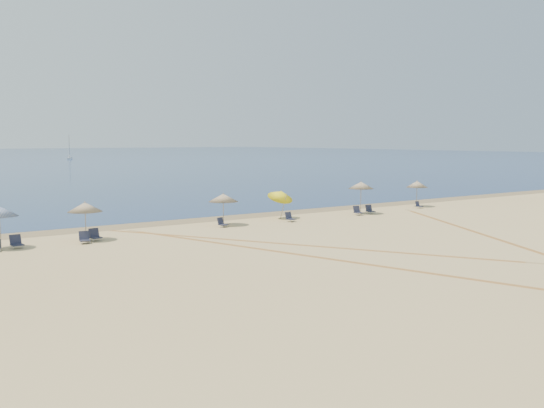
{
  "coord_description": "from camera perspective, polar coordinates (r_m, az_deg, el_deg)",
  "views": [
    {
      "loc": [
        -24.22,
        -15.43,
        5.9
      ],
      "look_at": [
        0.0,
        20.0,
        1.3
      ],
      "focal_mm": 39.56,
      "sensor_mm": 36.0,
      "label": 1
    }
  ],
  "objects": [
    {
      "name": "chair_4",
      "position": [
        40.86,
        -4.78,
        -1.8
      ],
      "size": [
        0.71,
        0.77,
        0.65
      ],
      "rotation": [
        0.0,
        0.0,
        0.33
      ],
      "color": "black",
      "rests_on": "ground"
    },
    {
      "name": "ground",
      "position": [
        29.32,
        22.77,
        -5.97
      ],
      "size": [
        160.0,
        160.0,
        0.0
      ],
      "primitive_type": "plane",
      "color": "tan",
      "rests_on": "ground"
    },
    {
      "name": "chair_7",
      "position": [
        48.83,
        9.29,
        -0.54
      ],
      "size": [
        0.65,
        0.74,
        0.7
      ],
      "rotation": [
        0.0,
        0.0,
        -0.11
      ],
      "color": "black",
      "rests_on": "ground"
    },
    {
      "name": "tire_tracks",
      "position": [
        34.31,
        8.62,
        -3.85
      ],
      "size": [
        50.85,
        44.72,
        0.0
      ],
      "color": "tan",
      "rests_on": "ground"
    },
    {
      "name": "wet_sand",
      "position": [
        46.65,
        -2.77,
        -1.15
      ],
      "size": [
        500.0,
        500.0,
        0.0
      ],
      "primitive_type": "plane",
      "color": "olive",
      "rests_on": "ground"
    },
    {
      "name": "umbrella_4",
      "position": [
        48.36,
        8.47,
        1.77
      ],
      "size": [
        2.01,
        2.01,
        2.64
      ],
      "color": "gray",
      "rests_on": "ground"
    },
    {
      "name": "chair_6",
      "position": [
        47.72,
        8.15,
        -0.67
      ],
      "size": [
        0.66,
        0.75,
        0.71
      ],
      "rotation": [
        0.0,
        0.0,
        -0.1
      ],
      "color": "black",
      "rests_on": "ground"
    },
    {
      "name": "chair_8",
      "position": [
        53.61,
        13.77,
        -0.1
      ],
      "size": [
        0.55,
        0.62,
        0.59
      ],
      "rotation": [
        0.0,
        0.0,
        0.11
      ],
      "color": "black",
      "rests_on": "ground"
    },
    {
      "name": "umbrella_3",
      "position": [
        44.87,
        0.85,
        0.91
      ],
      "size": [
        1.93,
        1.99,
        2.47
      ],
      "color": "gray",
      "rests_on": "ground"
    },
    {
      "name": "umbrella_1",
      "position": [
        36.72,
        -17.37,
        -0.28
      ],
      "size": [
        2.0,
        2.0,
        2.33
      ],
      "color": "gray",
      "rests_on": "ground"
    },
    {
      "name": "sailboat_1",
      "position": [
        197.79,
        -18.73,
        4.74
      ],
      "size": [
        2.85,
        5.16,
        7.47
      ],
      "rotation": [
        0.0,
        0.0,
        -0.33
      ],
      "color": "white",
      "rests_on": "ocean"
    },
    {
      "name": "umbrella_5",
      "position": [
        54.57,
        13.63,
        1.84
      ],
      "size": [
        1.89,
        1.89,
        2.34
      ],
      "color": "gray",
      "rests_on": "ground"
    },
    {
      "name": "umbrella_2",
      "position": [
        41.52,
        -4.66,
        0.6
      ],
      "size": [
        2.06,
        2.06,
        2.26
      ],
      "color": "gray",
      "rests_on": "ground"
    },
    {
      "name": "chair_2",
      "position": [
        35.97,
        -17.41,
        -3.11
      ],
      "size": [
        0.67,
        0.76,
        0.69
      ],
      "rotation": [
        0.0,
        0.0,
        -0.16
      ],
      "color": "black",
      "rests_on": "ground"
    },
    {
      "name": "chair_3",
      "position": [
        36.78,
        -16.49,
        -2.87
      ],
      "size": [
        0.65,
        0.75,
        0.72
      ],
      "rotation": [
        0.0,
        0.0,
        0.09
      ],
      "color": "black",
      "rests_on": "ground"
    },
    {
      "name": "chair_5",
      "position": [
        43.44,
        1.7,
        -1.29
      ],
      "size": [
        0.66,
        0.74,
        0.69
      ],
      "rotation": [
        0.0,
        0.0,
        0.14
      ],
      "color": "black",
      "rests_on": "ground"
    },
    {
      "name": "chair_1",
      "position": [
        35.69,
        -23.15,
        -3.37
      ],
      "size": [
        0.69,
        0.78,
        0.74
      ],
      "rotation": [
        0.0,
        0.0,
        0.12
      ],
      "color": "black",
      "rests_on": "ground"
    }
  ]
}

